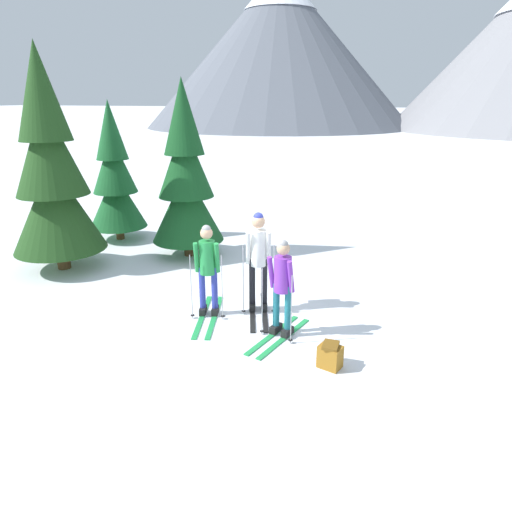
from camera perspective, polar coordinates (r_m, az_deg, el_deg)
name	(u,v)px	position (r m, az deg, el deg)	size (l,w,h in m)	color
ground_plane	(245,316)	(8.42, -1.39, -7.35)	(400.00, 400.00, 0.00)	white
skier_in_green	(208,268)	(8.15, -5.96, -1.42)	(0.75, 1.73, 1.67)	green
skier_in_white	(258,255)	(8.27, 0.28, 0.06)	(0.84, 1.64, 1.84)	black
skier_in_purple	(282,285)	(7.43, 3.23, -3.58)	(0.70, 1.60, 1.64)	green
pine_tree_near	(51,172)	(11.07, -23.83, 9.44)	(2.00, 2.00, 4.83)	#51381E
pine_tree_mid	(186,178)	(11.25, -8.61, 9.38)	(1.73, 1.73, 4.18)	#51381E
pine_tree_far	(115,178)	(13.10, -16.94, 9.12)	(1.53, 1.53, 3.69)	#51381E
backpack_on_snow_front	(330,356)	(6.94, 9.07, -11.99)	(0.38, 0.32, 0.38)	#99661E
mountain_ridge_distant	(435,39)	(65.41, 21.05, 23.60)	(69.69, 38.92, 21.24)	slate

